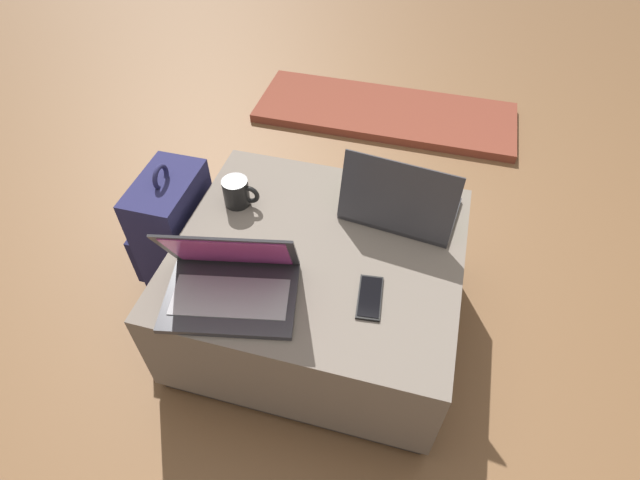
# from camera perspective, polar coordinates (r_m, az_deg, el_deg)

# --- Properties ---
(ground_plane) EXTENTS (14.00, 14.00, 0.00)m
(ground_plane) POSITION_cam_1_polar(r_m,az_deg,el_deg) (1.88, -0.16, -9.24)
(ground_plane) COLOR brown
(ottoman) EXTENTS (0.89, 0.80, 0.41)m
(ottoman) POSITION_cam_1_polar(r_m,az_deg,el_deg) (1.71, -0.17, -5.47)
(ottoman) COLOR #3D3832
(ottoman) RESTS_ON ground_plane
(laptop_near) EXTENTS (0.42, 0.33, 0.24)m
(laptop_near) POSITION_cam_1_polar(r_m,az_deg,el_deg) (1.43, -10.19, -4.67)
(laptop_near) COLOR #333338
(laptop_near) RESTS_ON ottoman
(laptop_far) EXTENTS (0.39, 0.28, 0.24)m
(laptop_far) POSITION_cam_1_polar(r_m,az_deg,el_deg) (1.64, 9.06, 4.04)
(laptop_far) COLOR #333338
(laptop_far) RESTS_ON ottoman
(cell_phone) EXTENTS (0.08, 0.16, 0.01)m
(cell_phone) POSITION_cam_1_polar(r_m,az_deg,el_deg) (1.44, 5.71, -6.54)
(cell_phone) COLOR black
(cell_phone) RESTS_ON ottoman
(backpack) EXTENTS (0.24, 0.31, 0.54)m
(backpack) POSITION_cam_1_polar(r_m,az_deg,el_deg) (1.93, -16.29, 0.89)
(backpack) COLOR #23234C
(backpack) RESTS_ON ground_plane
(coffee_mug) EXTENTS (0.13, 0.09, 0.10)m
(coffee_mug) POSITION_cam_1_polar(r_m,az_deg,el_deg) (1.69, -9.42, 5.40)
(coffee_mug) COLOR black
(coffee_mug) RESTS_ON ottoman
(fireplace_hearth) EXTENTS (1.40, 0.50, 0.04)m
(fireplace_hearth) POSITION_cam_1_polar(r_m,az_deg,el_deg) (2.87, 7.44, 14.25)
(fireplace_hearth) COLOR brown
(fireplace_hearth) RESTS_ON ground_plane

